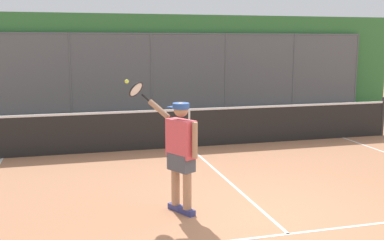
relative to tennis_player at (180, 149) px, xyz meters
The scene contains 4 objects.
ground_plane 1.66m from the tennis_player, 157.80° to the left, with size 60.00×60.00×0.00m, color #B27551.
fence_backdrop 10.28m from the tennis_player, 96.87° to the right, with size 19.64×1.37×3.54m.
tennis_net 4.40m from the tennis_player, 106.30° to the right, with size 11.17×0.09×1.07m.
tennis_player is the anchor object (origin of this frame).
Camera 1 is at (2.76, 5.95, 2.57)m, focal length 42.58 mm.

